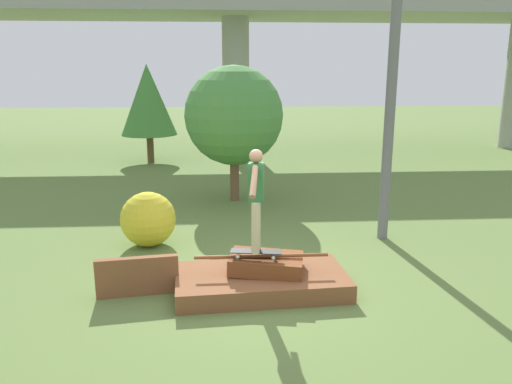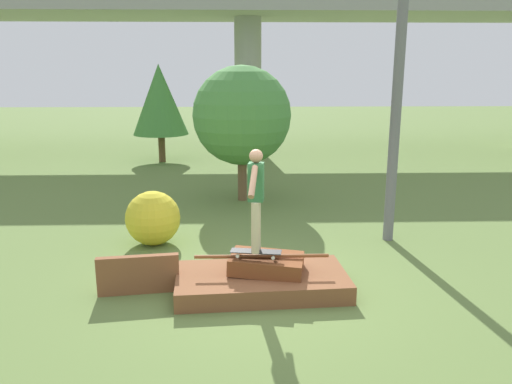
# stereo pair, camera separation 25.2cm
# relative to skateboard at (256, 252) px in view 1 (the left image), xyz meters

# --- Properties ---
(ground_plane) EXTENTS (80.00, 80.00, 0.00)m
(ground_plane) POSITION_rel_skateboard_xyz_m (0.09, 0.08, -0.67)
(ground_plane) COLOR olive
(scrap_pile) EXTENTS (2.70, 1.50, 0.60)m
(scrap_pile) POSITION_rel_skateboard_xyz_m (0.10, 0.09, -0.48)
(scrap_pile) COLOR brown
(scrap_pile) RESTS_ON ground_plane
(scrap_plank_loose) EXTENTS (1.24, 0.28, 0.60)m
(scrap_plank_loose) POSITION_rel_skateboard_xyz_m (-1.79, 0.05, -0.37)
(scrap_plank_loose) COLOR brown
(scrap_plank_loose) RESTS_ON ground_plane
(skateboard) EXTENTS (0.79, 0.32, 0.09)m
(skateboard) POSITION_rel_skateboard_xyz_m (0.00, 0.00, 0.00)
(skateboard) COLOR black
(skateboard) RESTS_ON scrap_pile
(skater) EXTENTS (0.26, 1.14, 1.55)m
(skater) POSITION_rel_skateboard_xyz_m (0.00, 0.00, 0.90)
(skater) COLOR #C6B78E
(skater) RESTS_ON skateboard
(highway_overpass) EXTENTS (44.00, 4.67, 6.01)m
(highway_overpass) POSITION_rel_skateboard_xyz_m (0.09, 14.00, 4.63)
(highway_overpass) COLOR #9E9E99
(highway_overpass) RESTS_ON ground_plane
(utility_pole) EXTENTS (1.30, 0.20, 8.11)m
(utility_pole) POSITION_rel_skateboard_xyz_m (2.74, 2.41, 3.51)
(utility_pole) COLOR slate
(utility_pole) RESTS_ON ground_plane
(tree_behind_left) EXTENTS (2.02, 2.02, 3.56)m
(tree_behind_left) POSITION_rel_skateboard_xyz_m (-3.16, 11.43, 1.61)
(tree_behind_left) COLOR brown
(tree_behind_left) RESTS_ON ground_plane
(tree_behind_right) EXTENTS (2.51, 2.51, 3.47)m
(tree_behind_right) POSITION_rel_skateboard_xyz_m (-0.19, 5.67, 1.54)
(tree_behind_right) COLOR brown
(tree_behind_right) RESTS_ON ground_plane
(bush_yellow_flowering) EXTENTS (1.06, 1.06, 1.06)m
(bush_yellow_flowering) POSITION_rel_skateboard_xyz_m (-1.94, 2.27, -0.14)
(bush_yellow_flowering) COLOR gold
(bush_yellow_flowering) RESTS_ON ground_plane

